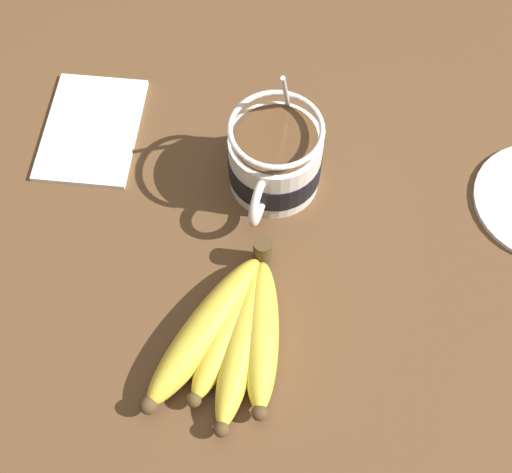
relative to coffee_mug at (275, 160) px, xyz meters
The scene contains 4 objects.
table 5.99cm from the coffee_mug, 22.51° to the left, with size 112.23×112.23×2.79cm.
coffee_mug is the anchor object (origin of this frame).
banana_bunch 19.55cm from the coffee_mug, ahead, with size 20.35×13.70×4.21cm.
napkin 22.81cm from the coffee_mug, 91.13° to the right, with size 17.21×13.57×0.60cm.
Camera 1 is at (40.27, 10.07, 70.83)cm, focal length 50.00 mm.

